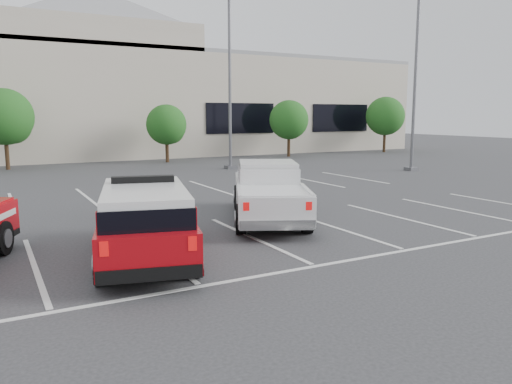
# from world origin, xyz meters

# --- Properties ---
(ground) EXTENTS (120.00, 120.00, 0.00)m
(ground) POSITION_xyz_m (0.00, 0.00, 0.00)
(ground) COLOR #2D2D2F
(ground) RESTS_ON ground
(stall_markings) EXTENTS (23.00, 15.00, 0.01)m
(stall_markings) POSITION_xyz_m (0.00, 4.50, 0.01)
(stall_markings) COLOR silver
(stall_markings) RESTS_ON ground
(convention_building) EXTENTS (60.00, 16.99, 13.20)m
(convention_building) POSITION_xyz_m (0.18, 31.86, 4.72)
(convention_building) COLOR beige
(convention_building) RESTS_ON ground
(tree_mid_left) EXTENTS (3.37, 3.37, 4.85)m
(tree_mid_left) POSITION_xyz_m (-4.91, 22.05, 3.04)
(tree_mid_left) COLOR #3F2B19
(tree_mid_left) RESTS_ON ground
(tree_mid_right) EXTENTS (2.77, 2.77, 3.99)m
(tree_mid_right) POSITION_xyz_m (5.09, 22.05, 2.50)
(tree_mid_right) COLOR #3F2B19
(tree_mid_right) RESTS_ON ground
(tree_right) EXTENTS (3.07, 3.07, 4.42)m
(tree_right) POSITION_xyz_m (15.09, 22.05, 2.77)
(tree_right) COLOR #3F2B19
(tree_right) RESTS_ON ground
(tree_far_right) EXTENTS (3.37, 3.37, 4.85)m
(tree_far_right) POSITION_xyz_m (25.09, 22.05, 3.04)
(tree_far_right) COLOR #3F2B19
(tree_far_right) RESTS_ON ground
(light_pole_mid) EXTENTS (0.90, 0.60, 10.24)m
(light_pole_mid) POSITION_xyz_m (7.00, 16.00, 5.19)
(light_pole_mid) COLOR #59595E
(light_pole_mid) RESTS_ON ground
(light_pole_right) EXTENTS (0.90, 0.60, 10.24)m
(light_pole_right) POSITION_xyz_m (16.00, 10.00, 5.19)
(light_pole_right) COLOR #59595E
(light_pole_right) RESTS_ON ground
(fire_chief_suv) EXTENTS (3.19, 5.61, 1.86)m
(fire_chief_suv) POSITION_xyz_m (-3.09, -0.51, 0.76)
(fire_chief_suv) COLOR #A0070E
(fire_chief_suv) RESTS_ON ground
(white_pickup) EXTENTS (4.33, 6.12, 1.79)m
(white_pickup) POSITION_xyz_m (1.59, 1.96, 0.71)
(white_pickup) COLOR silver
(white_pickup) RESTS_ON ground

